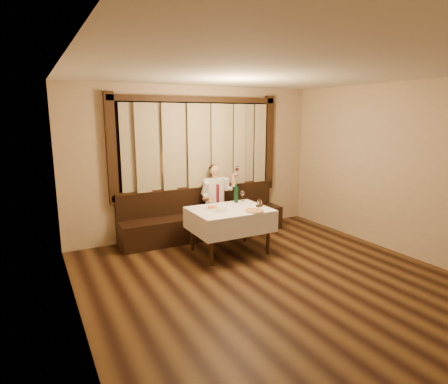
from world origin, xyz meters
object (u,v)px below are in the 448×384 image
green_bottle (236,194)px  cruet_caddy (259,204)px  banquette (204,220)px  pasta_cream (220,209)px  dining_table (230,215)px  pizza (254,211)px  pasta_red (212,207)px  seated_man (217,195)px

green_bottle → cruet_caddy: 0.50m
banquette → pasta_cream: bearing=-100.5°
dining_table → cruet_caddy: bearing=-13.2°
pizza → pasta_cream: 0.54m
pasta_red → seated_man: size_ratio=0.18×
pasta_red → banquette: bearing=74.0°
dining_table → cruet_caddy: (0.51, -0.12, 0.15)m
green_bottle → seated_man: seated_man is taller
pasta_cream → cruet_caddy: (0.70, -0.07, 0.01)m
pasta_red → pasta_cream: size_ratio=1.00×
dining_table → green_bottle: 0.53m
cruet_caddy → seated_man: (-0.27, 1.05, -0.01)m
green_bottle → dining_table: bearing=-133.0°
pasta_cream → green_bottle: 0.65m
pizza → cruet_caddy: cruet_caddy is taller
banquette → pizza: 1.47m
pasta_red → cruet_caddy: 0.80m
pasta_cream → dining_table: bearing=14.7°
pizza → green_bottle: size_ratio=0.89×
banquette → seated_man: 0.55m
banquette → cruet_caddy: banquette is taller
banquette → green_bottle: green_bottle is taller
pasta_red → green_bottle: green_bottle is taller
dining_table → seated_man: (0.24, 0.94, 0.14)m
pasta_cream → cruet_caddy: 0.71m
pasta_red → green_bottle: bearing=18.6°
green_bottle → seated_man: bearing=97.4°
banquette → seated_man: bearing=-20.4°
seated_man → green_bottle: bearing=-82.6°
green_bottle → pizza: bearing=-94.7°
pizza → green_bottle: 0.70m
dining_table → pasta_cream: bearing=-165.3°
pizza → cruet_caddy: bearing=42.6°
pasta_cream → seated_man: (0.44, 0.99, 0.00)m
pasta_cream → cruet_caddy: cruet_caddy is taller
dining_table → seated_man: bearing=75.8°
dining_table → pizza: bearing=-53.3°
banquette → seated_man: size_ratio=2.36×
pizza → dining_table: bearing=126.7°
banquette → green_bottle: bearing=-65.5°
banquette → cruet_caddy: size_ratio=26.32×
banquette → pasta_cream: banquette is taller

